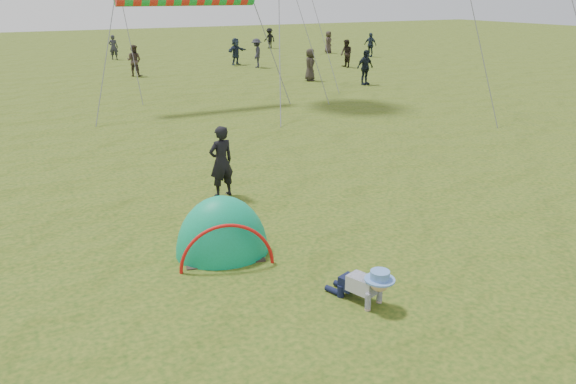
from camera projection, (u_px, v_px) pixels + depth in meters
name	position (u px, v px, depth m)	size (l,w,h in m)	color
ground	(352.00, 320.00, 8.09)	(140.00, 140.00, 0.00)	#1C3C10
crawling_toddler	(366.00, 284.00, 8.43)	(0.58, 0.82, 0.63)	black
popup_tent	(223.00, 253.00, 10.16)	(1.67, 1.37, 2.16)	#0B864D
standing_adult	(221.00, 162.00, 12.71)	(0.60, 0.40, 1.65)	black
crowd_person_4	(328.00, 42.00, 43.06)	(0.80, 0.52, 1.64)	#352B26
crowd_person_5	(236.00, 51.00, 36.10)	(1.57, 0.50, 1.70)	#212C3F
crowd_person_7	(134.00, 61.00, 31.18)	(0.83, 0.65, 1.71)	#3D3029
crowd_person_8	(370.00, 45.00, 40.65)	(0.99, 0.41, 1.70)	#222C3C
crowd_person_9	(270.00, 38.00, 46.78)	(1.06, 0.61, 1.64)	black
crowd_person_10	(310.00, 65.00, 29.58)	(0.81, 0.53, 1.67)	#2B2620
crowd_person_12	(113.00, 47.00, 38.97)	(0.61, 0.40, 1.67)	#282831
crowd_person_13	(346.00, 54.00, 34.84)	(0.82, 0.64, 1.70)	black
crowd_person_14	(365.00, 67.00, 28.29)	(1.02, 0.42, 1.73)	black
crowd_person_15	(257.00, 53.00, 34.77)	(1.14, 0.66, 1.77)	#272730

